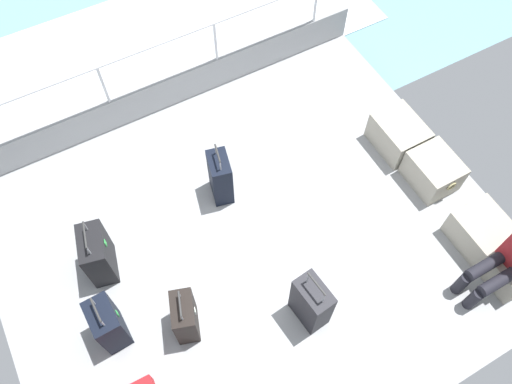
# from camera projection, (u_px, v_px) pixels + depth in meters

# --- Properties ---
(ground_plane) EXTENTS (4.40, 5.20, 0.06)m
(ground_plane) POSITION_uv_depth(u_px,v_px,m) (253.00, 243.00, 5.54)
(ground_plane) COLOR #939699
(gunwale_port) EXTENTS (0.06, 5.20, 0.45)m
(gunwale_port) POSITION_uv_depth(u_px,v_px,m) (168.00, 92.00, 6.27)
(gunwale_port) COLOR #939699
(gunwale_port) RESTS_ON ground_plane
(railing_port) EXTENTS (0.04, 4.20, 1.02)m
(railing_port) POSITION_uv_depth(u_px,v_px,m) (160.00, 59.00, 5.79)
(railing_port) COLOR silver
(railing_port) RESTS_ON ground_plane
(sea_wake) EXTENTS (12.00, 12.00, 0.01)m
(sea_wake) POSITION_uv_depth(u_px,v_px,m) (133.00, 52.00, 7.39)
(sea_wake) COLOR #6B99A8
(sea_wake) RESTS_ON ground_plane
(cargo_crate_0) EXTENTS (0.64, 0.47, 0.39)m
(cargo_crate_0) POSITION_uv_depth(u_px,v_px,m) (398.00, 135.00, 5.98)
(cargo_crate_0) COLOR #9E9989
(cargo_crate_0) RESTS_ON ground_plane
(cargo_crate_1) EXTENTS (0.58, 0.46, 0.38)m
(cargo_crate_1) POSITION_uv_depth(u_px,v_px,m) (433.00, 171.00, 5.74)
(cargo_crate_1) COLOR #9E9989
(cargo_crate_1) RESTS_ON ground_plane
(cargo_crate_2) EXTENTS (0.65, 0.49, 0.37)m
(cargo_crate_2) POSITION_uv_depth(u_px,v_px,m) (482.00, 234.00, 5.36)
(cargo_crate_2) COLOR #9E9989
(cargo_crate_2) RESTS_ON ground_plane
(cargo_crate_3) EXTENTS (0.58, 0.48, 0.34)m
(cargo_crate_3) POSITION_uv_depth(u_px,v_px,m) (509.00, 266.00, 5.19)
(cargo_crate_3) COLOR #9E9989
(cargo_crate_3) RESTS_ON ground_plane
(passenger_seated) EXTENTS (0.34, 0.66, 1.04)m
(passenger_seated) POSITION_uv_depth(u_px,v_px,m) (512.00, 260.00, 4.83)
(passenger_seated) COLOR maroon
(passenger_seated) RESTS_ON ground_plane
(suitcase_0) EXTENTS (0.37, 0.25, 0.74)m
(suitcase_0) POSITION_uv_depth(u_px,v_px,m) (108.00, 324.00, 4.76)
(suitcase_0) COLOR black
(suitcase_0) RESTS_ON ground_plane
(suitcase_1) EXTENTS (0.39, 0.29, 0.79)m
(suitcase_1) POSITION_uv_depth(u_px,v_px,m) (220.00, 177.00, 5.54)
(suitcase_1) COLOR black
(suitcase_1) RESTS_ON ground_plane
(suitcase_2) EXTENTS (0.48, 0.33, 0.78)m
(suitcase_2) POSITION_uv_depth(u_px,v_px,m) (98.00, 254.00, 5.09)
(suitcase_2) COLOR black
(suitcase_2) RESTS_ON ground_plane
(suitcase_3) EXTENTS (0.40, 0.27, 0.85)m
(suitcase_3) POSITION_uv_depth(u_px,v_px,m) (311.00, 303.00, 4.83)
(suitcase_3) COLOR black
(suitcase_3) RESTS_ON ground_plane
(suitcase_5) EXTENTS (0.40, 0.31, 0.68)m
(suitcase_5) POSITION_uv_depth(u_px,v_px,m) (185.00, 317.00, 4.81)
(suitcase_5) COLOR black
(suitcase_5) RESTS_ON ground_plane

